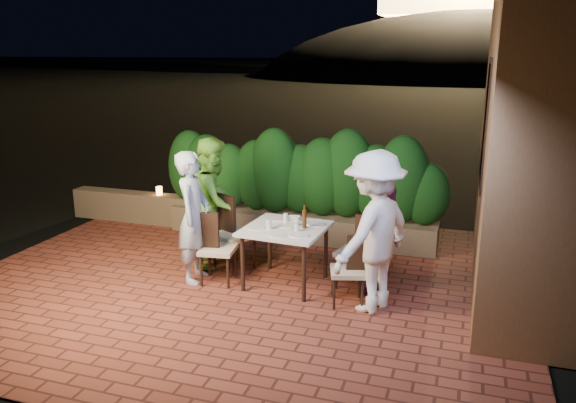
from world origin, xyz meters
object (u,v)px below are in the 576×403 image
at_px(bowl, 294,218).
at_px(chair_left_back, 234,233).
at_px(diner_blue, 193,217).
at_px(diner_white, 374,232).
at_px(diner_green, 214,202).
at_px(parapet_lamp, 159,191).
at_px(beer_bottle, 304,216).
at_px(chair_left_front, 218,248).
at_px(dining_table, 285,256).
at_px(chair_right_back, 357,251).
at_px(diner_purple, 382,224).
at_px(chair_right_front, 348,270).

distance_m(bowl, chair_left_back, 0.86).
height_order(diner_blue, diner_white, diner_white).
distance_m(bowl, diner_green, 1.16).
xyz_separation_m(diner_green, parapet_lamp, (-1.67, 1.36, -0.30)).
relative_size(diner_blue, parapet_lamp, 11.95).
distance_m(beer_bottle, parapet_lamp, 3.52).
bearing_deg(chair_left_front, diner_green, 109.79).
bearing_deg(beer_bottle, dining_table, -170.36).
xyz_separation_m(beer_bottle, chair_right_back, (0.63, 0.14, -0.42)).
relative_size(chair_left_back, diner_purple, 0.59).
distance_m(diner_blue, parapet_lamp, 2.63).
bearing_deg(parapet_lamp, diner_green, -39.11).
distance_m(diner_white, parapet_lamp, 4.51).
distance_m(chair_right_front, diner_green, 2.18).
relative_size(dining_table, diner_purple, 0.57).
bearing_deg(beer_bottle, parapet_lamp, 150.61).
relative_size(dining_table, bowl, 5.67).
bearing_deg(diner_purple, chair_right_front, -35.02).
bearing_deg(dining_table, bowl, 89.12).
xyz_separation_m(chair_left_back, diner_white, (1.96, -0.63, 0.41)).
xyz_separation_m(beer_bottle, chair_left_front, (-1.06, -0.24, -0.44)).
bearing_deg(bowl, chair_right_front, -36.63).
bearing_deg(chair_left_back, diner_purple, 23.19).
distance_m(bowl, chair_left_front, 1.03).
bearing_deg(parapet_lamp, chair_left_back, -36.48).
xyz_separation_m(chair_right_front, diner_white, (0.28, -0.04, 0.49)).
bearing_deg(diner_green, beer_bottle, -114.95).
height_order(bowl, chair_right_back, chair_right_back).
bearing_deg(chair_left_back, diner_green, -175.54).
bearing_deg(beer_bottle, diner_green, 165.39).
bearing_deg(dining_table, diner_purple, 10.18).
bearing_deg(diner_white, diner_purple, -154.55).
xyz_separation_m(chair_left_front, diner_green, (-0.32, 0.60, 0.42)).
distance_m(beer_bottle, diner_purple, 0.94).
xyz_separation_m(dining_table, diner_white, (1.14, -0.35, 0.54)).
distance_m(bowl, diner_purple, 1.15).
distance_m(chair_left_back, chair_right_back, 1.68).
xyz_separation_m(chair_left_front, diner_white, (1.97, -0.15, 0.46)).
bearing_deg(parapet_lamp, diner_blue, -49.67).
xyz_separation_m(dining_table, parapet_lamp, (-2.83, 1.76, 0.20)).
bearing_deg(beer_bottle, bowl, 128.91).
distance_m(beer_bottle, diner_green, 1.43).
relative_size(diner_blue, diner_green, 0.96).
bearing_deg(dining_table, chair_right_back, 11.72).
distance_m(beer_bottle, chair_right_front, 0.87).
bearing_deg(diner_blue, chair_right_front, -101.92).
distance_m(dining_table, diner_white, 1.31).
xyz_separation_m(diner_white, parapet_lamp, (-3.97, 2.11, -0.34)).
bearing_deg(beer_bottle, chair_right_back, 12.48).
bearing_deg(chair_left_back, beer_bottle, 12.53).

